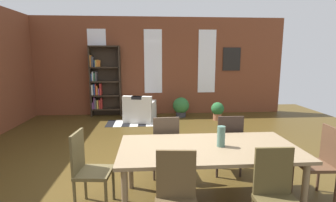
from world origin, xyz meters
The scene contains 20 objects.
ground_plane centered at (0.00, 0.00, 0.00)m, with size 10.92×10.92×0.00m, color #453415.
back_wall_brick centered at (0.00, 4.26, 1.50)m, with size 8.24×0.12×3.00m, color brown.
window_pane_0 centered at (-1.69, 4.19, 1.65)m, with size 0.55×0.02×1.95m, color white.
window_pane_1 centered at (0.00, 4.19, 1.65)m, with size 0.55×0.02×1.95m, color white.
window_pane_2 centered at (1.69, 4.19, 1.65)m, with size 0.55×0.02×1.95m, color white.
dining_table centered at (0.57, -0.97, 0.67)m, with size 2.16×1.08×0.74m.
vase_on_table centered at (0.72, -0.97, 0.86)m, with size 0.10×0.10×0.25m, color #4C7266.
tealight_candle_0 centered at (0.31, -1.22, 0.75)m, with size 0.04×0.04×0.04m, color silver.
dining_chair_near_right centered at (1.06, -1.74, 0.51)m, with size 0.41×0.41×0.95m.
dining_chair_far_left centered at (0.09, -0.20, 0.51)m, with size 0.43×0.43×0.95m.
dining_chair_head_right centered at (2.02, -0.97, 0.51)m, with size 0.42×0.42×0.95m.
dining_chair_far_right centered at (1.06, -0.20, 0.51)m, with size 0.41×0.41×0.95m.
dining_chair_near_left centered at (0.09, -1.74, 0.51)m, with size 0.44×0.44×0.95m.
dining_chair_head_left centered at (-0.88, -0.96, 0.51)m, with size 0.44×0.44×0.95m.
bookshelf_tall centered at (-1.52, 4.03, 1.04)m, with size 0.92×0.28×2.12m.
armchair_white centered at (-0.41, 3.30, 0.28)m, with size 0.95×0.95×0.75m.
potted_plant_by_shelf centered at (0.82, 3.73, 0.32)m, with size 0.49×0.49×0.59m.
potted_plant_corner centered at (1.82, 3.24, 0.29)m, with size 0.37×0.37×0.52m.
striped_rug centered at (-0.55, 3.05, 0.00)m, with size 1.51×0.76×0.01m.
framed_picture centered at (2.48, 4.19, 1.73)m, with size 0.56×0.03×0.72m, color black.
Camera 1 is at (-0.14, -3.92, 1.82)m, focal length 27.69 mm.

